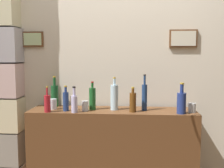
{
  "coord_description": "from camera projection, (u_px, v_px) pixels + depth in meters",
  "views": [
    {
      "loc": [
        0.19,
        -1.66,
        1.47
      ],
      "look_at": [
        0.0,
        0.78,
        1.21
      ],
      "focal_mm": 43.28,
      "sensor_mm": 36.0,
      "label": 1
    }
  ],
  "objects": [
    {
      "name": "liquor_bottle_mezcal",
      "position": [
        47.0,
        103.0,
        2.43
      ],
      "size": [
        0.06,
        0.06,
        0.23
      ],
      "color": "#A41D26",
      "rests_on": "bar_shelf_unit"
    },
    {
      "name": "liquor_bottle_scotch",
      "position": [
        55.0,
        95.0,
        2.71
      ],
      "size": [
        0.07,
        0.07,
        0.3
      ],
      "color": "#194C25",
      "rests_on": "bar_shelf_unit"
    },
    {
      "name": "liquor_bottle_sherry",
      "position": [
        144.0,
        96.0,
        2.5
      ],
      "size": [
        0.05,
        0.05,
        0.34
      ],
      "color": "navy",
      "rests_on": "bar_shelf_unit"
    },
    {
      "name": "liquor_bottle_amaro",
      "position": [
        92.0,
        98.0,
        2.54
      ],
      "size": [
        0.06,
        0.06,
        0.27
      ],
      "color": "#1B5323",
      "rests_on": "bar_shelf_unit"
    },
    {
      "name": "panelled_rear_partition",
      "position": [
        114.0,
        52.0,
        2.75
      ],
      "size": [
        3.77,
        0.15,
        2.85
      ],
      "color": "beige",
      "rests_on": "ground"
    },
    {
      "name": "liquor_bottle_brandy",
      "position": [
        133.0,
        102.0,
        2.43
      ],
      "size": [
        0.06,
        0.06,
        0.23
      ],
      "color": "#5E3714",
      "rests_on": "bar_shelf_unit"
    },
    {
      "name": "stone_pillar",
      "position": [
        2.0,
        65.0,
        2.73
      ],
      "size": [
        0.42,
        0.28,
        2.78
      ],
      "color": "#B5A2AB",
      "rests_on": "ground"
    },
    {
      "name": "bar_shelf_unit",
      "position": [
        112.0,
        159.0,
        2.59
      ],
      "size": [
        1.56,
        0.38,
        0.96
      ],
      "primitive_type": "cube",
      "color": "brown",
      "rests_on": "ground"
    },
    {
      "name": "liquor_bottle_gin",
      "position": [
        181.0,
        102.0,
        2.36
      ],
      "size": [
        0.08,
        0.08,
        0.27
      ],
      "color": "navy",
      "rests_on": "bar_shelf_unit"
    },
    {
      "name": "liquor_bottle_whiskey",
      "position": [
        114.0,
        97.0,
        2.53
      ],
      "size": [
        0.07,
        0.07,
        0.31
      ],
      "color": "silver",
      "rests_on": "bar_shelf_unit"
    },
    {
      "name": "glass_tumbler_rocks",
      "position": [
        53.0,
        104.0,
        2.57
      ],
      "size": [
        0.07,
        0.07,
        0.1
      ],
      "color": "silver",
      "rests_on": "bar_shelf_unit"
    },
    {
      "name": "glass_tumbler_shot",
      "position": [
        85.0,
        106.0,
        2.48
      ],
      "size": [
        0.06,
        0.06,
        0.09
      ],
      "color": "silver",
      "rests_on": "bar_shelf_unit"
    },
    {
      "name": "liquor_bottle_vermouth",
      "position": [
        74.0,
        103.0,
        2.41
      ],
      "size": [
        0.06,
        0.06,
        0.24
      ],
      "color": "silver",
      "rests_on": "bar_shelf_unit"
    },
    {
      "name": "liquor_bottle_port",
      "position": [
        66.0,
        101.0,
        2.48
      ],
      "size": [
        0.05,
        0.05,
        0.24
      ],
      "color": "navy",
      "rests_on": "bar_shelf_unit"
    },
    {
      "name": "glass_tumbler_highball",
      "position": [
        192.0,
        108.0,
        2.41
      ],
      "size": [
        0.07,
        0.07,
        0.09
      ],
      "color": "silver",
      "rests_on": "bar_shelf_unit"
    }
  ]
}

